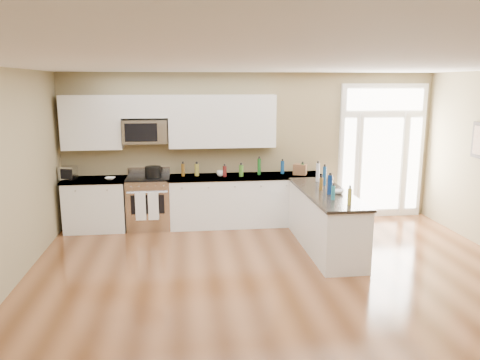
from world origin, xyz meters
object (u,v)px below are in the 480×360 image
Objects in this scene: peninsula_cabinet at (325,222)px; kitchen_range at (149,202)px; stockpot at (153,172)px; toaster_oven at (68,173)px.

kitchen_range is (-2.85, 1.45, 0.04)m from peninsula_cabinet.
stockpot is (0.10, -0.08, 0.58)m from kitchen_range.
toaster_oven reaches higher than stockpot.
stockpot is (-2.76, 1.37, 0.63)m from peninsula_cabinet.
peninsula_cabinet is 2.15× the size of kitchen_range.
peninsula_cabinet is 8.11× the size of stockpot.
toaster_oven is (-1.38, 0.01, 0.58)m from kitchen_range.
toaster_oven is (-1.48, 0.09, -0.00)m from stockpot.
toaster_oven is at bearing 179.57° from kitchen_range.
toaster_oven reaches higher than kitchen_range.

